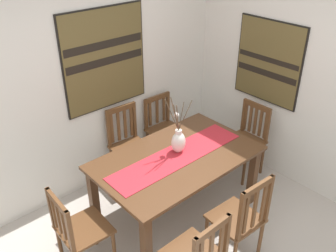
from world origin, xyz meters
TOP-DOWN VIEW (x-y plane):
  - wall_back at (0.00, 1.86)m, footprint 6.40×0.12m
  - wall_side at (1.86, 0.00)m, footprint 0.12×6.40m
  - dining_table at (0.32, 0.73)m, footprint 1.67×1.01m
  - table_runner at (0.32, 0.73)m, footprint 1.54×0.36m
  - centerpiece_vase at (0.38, 0.78)m, footprint 0.29×0.15m
  - chair_1 at (0.32, 1.58)m, footprint 0.45×0.45m
  - chair_2 at (0.90, 1.60)m, footprint 0.43×0.43m
  - chair_3 at (1.50, 0.73)m, footprint 0.42×0.42m
  - chair_4 at (-0.83, 0.76)m, footprint 0.44×0.44m
  - chair_5 at (0.33, -0.10)m, footprint 0.44×0.44m
  - painting_on_back_wall at (0.23, 1.79)m, footprint 1.02×0.05m
  - painting_on_side_wall at (1.79, 0.77)m, footprint 0.05×0.86m

SIDE VIEW (x-z plane):
  - chair_2 at x=0.90m, z-range 0.03..0.92m
  - chair_4 at x=-0.83m, z-range 0.03..0.93m
  - chair_3 at x=1.50m, z-range 0.03..0.95m
  - chair_1 at x=0.32m, z-range 0.02..0.97m
  - chair_5 at x=0.33m, z-range 0.01..0.99m
  - dining_table at x=0.32m, z-range 0.27..1.03m
  - table_runner at x=0.32m, z-range 0.76..0.76m
  - centerpiece_vase at x=0.38m, z-range 0.55..1.24m
  - wall_back at x=0.00m, z-range 0.00..2.70m
  - wall_side at x=1.86m, z-range 0.00..2.70m
  - painting_on_side_wall at x=1.79m, z-range 0.90..1.88m
  - painting_on_back_wall at x=0.23m, z-range 0.96..2.07m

